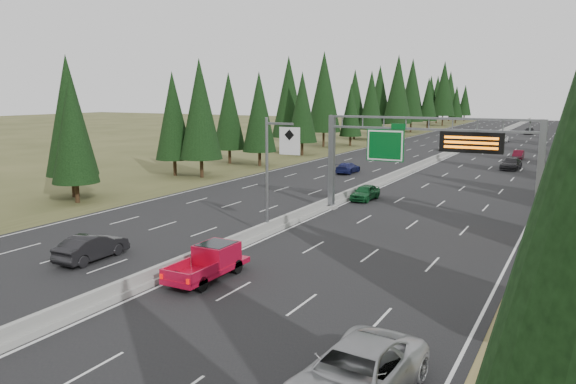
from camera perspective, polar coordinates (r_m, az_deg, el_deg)
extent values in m
cube|color=black|center=(89.95, 15.92, 3.52)|extent=(32.00, 260.00, 0.08)
cube|color=#3B411E|center=(95.32, 5.40, 4.21)|extent=(3.60, 260.00, 0.06)
cube|color=gray|center=(89.93, 15.93, 3.64)|extent=(0.70, 260.00, 0.30)
cube|color=gray|center=(89.89, 15.94, 3.90)|extent=(0.30, 260.00, 0.60)
cube|color=slate|center=(46.66, 4.46, 3.00)|extent=(0.45, 0.45, 7.80)
cube|color=gray|center=(47.27, 4.40, -1.51)|extent=(0.90, 0.90, 0.30)
cube|color=slate|center=(42.86, 24.23, 1.51)|extent=(0.45, 0.45, 7.80)
cube|color=gray|center=(43.52, 23.87, -3.37)|extent=(0.90, 0.90, 0.30)
cube|color=slate|center=(43.76, 14.13, 7.29)|extent=(15.85, 0.35, 0.16)
cube|color=slate|center=(43.81, 14.09, 6.19)|extent=(15.85, 0.35, 0.16)
cube|color=#054C19|center=(44.59, 9.84, 4.69)|extent=(3.00, 0.10, 2.50)
cube|color=silver|center=(44.53, 9.82, 4.69)|extent=(2.85, 0.02, 2.35)
cube|color=#054C19|center=(44.17, 11.14, 6.55)|extent=(1.10, 0.10, 0.45)
cube|color=black|center=(42.90, 18.13, 4.80)|extent=(4.50, 0.40, 1.50)
cube|color=orange|center=(42.65, 18.10, 5.25)|extent=(3.80, 0.02, 0.18)
cube|color=orange|center=(42.68, 18.07, 4.78)|extent=(3.80, 0.02, 0.18)
cube|color=orange|center=(42.71, 18.05, 4.32)|extent=(3.80, 0.02, 0.18)
cylinder|color=slate|center=(37.98, -2.15, 1.56)|extent=(0.20, 0.20, 8.00)
cube|color=gray|center=(38.74, -2.11, -4.15)|extent=(0.50, 0.50, 0.20)
cube|color=slate|center=(37.12, -0.84, 6.96)|extent=(2.00, 0.15, 0.15)
cube|color=silver|center=(36.70, 0.16, 5.20)|extent=(1.50, 0.06, 1.80)
cylinder|color=black|center=(53.38, -20.64, -0.06)|extent=(0.40, 0.40, 1.81)
cone|color=black|center=(52.74, -21.02, 6.01)|extent=(4.08, 4.08, 9.52)
cylinder|color=black|center=(56.37, -20.93, 0.58)|extent=(0.40, 0.40, 2.11)
cone|color=black|center=(55.74, -21.35, 7.27)|extent=(4.74, 4.74, 11.06)
cylinder|color=black|center=(65.67, -8.76, 2.42)|extent=(0.40, 0.40, 2.17)
cone|color=black|center=(65.13, -8.92, 8.34)|extent=(4.88, 4.88, 11.39)
cylinder|color=black|center=(67.74, -11.41, 2.47)|extent=(0.40, 0.40, 1.95)
cone|color=black|center=(67.23, -11.59, 7.62)|extent=(4.38, 4.38, 10.22)
cylinder|color=black|center=(74.84, -2.90, 3.38)|extent=(0.40, 0.40, 1.99)
cone|color=black|center=(74.37, -2.94, 8.15)|extent=(4.48, 4.48, 10.46)
cylinder|color=black|center=(78.28, -5.94, 3.64)|extent=(0.40, 0.40, 1.99)
cone|color=black|center=(77.84, -6.03, 8.20)|extent=(4.49, 4.49, 10.47)
cylinder|color=black|center=(88.04, 1.45, 4.42)|extent=(0.40, 0.40, 2.07)
cone|color=black|center=(87.64, 1.46, 8.63)|extent=(4.65, 4.65, 10.86)
cylinder|color=black|center=(92.95, 0.08, 4.86)|extent=(0.40, 0.40, 2.50)
cone|color=black|center=(92.57, 0.08, 9.67)|extent=(5.61, 5.61, 13.10)
cylinder|color=black|center=(104.12, 6.35, 5.17)|extent=(0.40, 0.40, 1.82)
cone|color=black|center=(103.79, 6.41, 8.31)|extent=(4.10, 4.10, 9.58)
cylinder|color=black|center=(102.41, 3.63, 5.38)|extent=(0.40, 0.40, 2.72)
cone|color=black|center=(102.07, 3.68, 10.14)|extent=(6.11, 6.11, 14.27)
cylinder|color=black|center=(117.43, 8.37, 5.78)|extent=(0.40, 0.40, 2.26)
cone|color=black|center=(117.12, 8.46, 9.23)|extent=(5.09, 5.09, 11.89)
cylinder|color=black|center=(119.66, 6.72, 5.91)|extent=(0.40, 0.40, 2.32)
cone|color=black|center=(119.36, 6.80, 9.38)|extent=(5.22, 5.22, 12.17)
cylinder|color=black|center=(130.00, 10.97, 6.25)|extent=(0.40, 0.40, 2.88)
cone|color=black|center=(129.74, 11.10, 10.22)|extent=(6.49, 6.49, 15.15)
cylinder|color=black|center=(133.70, 9.20, 6.33)|extent=(0.40, 0.40, 2.55)
cone|color=black|center=(133.43, 9.29, 9.75)|extent=(5.75, 5.75, 13.41)
cylinder|color=black|center=(142.73, 12.36, 6.48)|extent=(0.40, 0.40, 2.67)
cone|color=black|center=(142.48, 12.49, 9.84)|extent=(6.02, 6.02, 14.04)
cylinder|color=black|center=(146.85, 11.15, 6.57)|extent=(0.40, 0.40, 2.45)
cone|color=black|center=(146.60, 11.26, 9.56)|extent=(5.51, 5.51, 12.86)
cylinder|color=black|center=(157.15, 13.96, 6.64)|extent=(0.40, 0.40, 2.20)
cone|color=black|center=(156.92, 14.07, 9.15)|extent=(4.95, 4.95, 11.55)
cylinder|color=black|center=(158.72, 12.37, 6.88)|extent=(0.40, 0.40, 3.02)
cone|color=black|center=(158.52, 12.50, 10.29)|extent=(6.79, 6.79, 15.84)
cylinder|color=black|center=(172.93, 15.41, 7.00)|extent=(0.40, 0.40, 3.01)
cone|color=black|center=(172.74, 15.56, 10.11)|extent=(6.77, 6.77, 15.80)
cylinder|color=black|center=(174.19, 14.19, 6.96)|extent=(0.40, 0.40, 2.35)
cone|color=black|center=(173.98, 14.29, 9.38)|extent=(5.30, 5.30, 12.36)
cylinder|color=black|center=(187.56, 16.64, 6.98)|extent=(0.40, 0.40, 1.89)
cone|color=black|center=(187.38, 16.73, 8.78)|extent=(4.26, 4.26, 9.93)
cylinder|color=black|center=(187.06, 14.83, 7.14)|extent=(0.40, 0.40, 2.41)
cone|color=black|center=(186.87, 14.93, 9.44)|extent=(5.42, 5.42, 12.65)
cylinder|color=black|center=(203.48, 17.45, 7.16)|extent=(0.40, 0.40, 1.99)
cone|color=black|center=(203.31, 17.54, 8.91)|extent=(4.47, 4.47, 10.44)
cylinder|color=black|center=(204.05, 16.01, 7.34)|extent=(0.40, 0.40, 2.74)
cone|color=black|center=(203.88, 16.13, 9.74)|extent=(6.16, 6.16, 14.36)
imported|color=#B3B4B8|center=(18.63, 6.89, -17.95)|extent=(3.42, 6.58, 1.77)
cylinder|color=black|center=(29.11, -11.38, -8.63)|extent=(0.29, 0.76, 0.76)
cylinder|color=black|center=(28.15, -8.81, -9.20)|extent=(0.29, 0.76, 0.76)
cylinder|color=black|center=(31.46, -7.72, -7.09)|extent=(0.29, 0.76, 0.76)
cylinder|color=black|center=(30.57, -5.24, -7.55)|extent=(0.29, 0.76, 0.76)
cube|color=#BD0B2C|center=(29.79, -8.18, -7.81)|extent=(1.90, 5.33, 0.29)
cube|color=#BD0B2C|center=(30.26, -7.25, -6.18)|extent=(1.81, 2.09, 1.05)
cube|color=black|center=(30.18, -7.26, -5.66)|extent=(1.62, 1.81, 0.52)
cube|color=#BD0B2C|center=(29.16, -11.32, -7.61)|extent=(0.10, 2.28, 0.57)
cube|color=#BD0B2C|center=(28.09, -8.44, -8.21)|extent=(0.10, 2.28, 0.57)
cube|color=#BD0B2C|center=(27.78, -11.37, -8.52)|extent=(1.90, 0.10, 0.57)
imported|color=#125025|center=(51.30, 7.85, -0.04)|extent=(1.78, 4.15, 1.40)
imported|color=#5E0D1E|center=(89.27, 22.36, 3.54)|extent=(1.40, 3.90, 1.28)
imported|color=#232325|center=(76.69, 21.73, 2.70)|extent=(2.39, 5.17, 1.46)
imported|color=silver|center=(118.48, 20.94, 5.09)|extent=(2.56, 5.05, 1.37)
imported|color=black|center=(143.53, 23.30, 5.74)|extent=(1.96, 4.80, 1.63)
imported|color=black|center=(34.71, -19.30, -5.29)|extent=(1.77, 4.67, 1.52)
imported|color=#171C51|center=(68.28, 6.10, 2.48)|extent=(1.90, 4.57, 1.32)
imported|color=silver|center=(98.92, 15.63, 4.52)|extent=(1.79, 4.10, 1.38)
imported|color=black|center=(92.48, 10.04, 4.37)|extent=(2.31, 4.94, 1.37)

